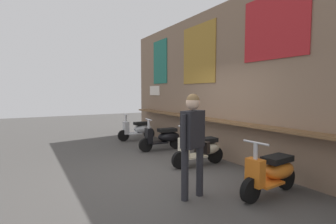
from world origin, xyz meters
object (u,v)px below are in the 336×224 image
object	(u,v)px
scooter_silver	(139,129)
scooter_orange	(273,172)
scooter_cream	(201,149)
scooter_black	(164,137)
shopper_with_handbag	(193,135)

from	to	relation	value
scooter_silver	scooter_orange	size ratio (longest dim) A/B	1.00
scooter_silver	scooter_cream	distance (m)	3.73
scooter_silver	scooter_black	size ratio (longest dim) A/B	1.00
scooter_cream	scooter_silver	bearing A→B (deg)	-87.42
shopper_with_handbag	scooter_cream	bearing A→B (deg)	-61.63
scooter_silver	scooter_cream	size ratio (longest dim) A/B	1.00
scooter_black	scooter_orange	size ratio (longest dim) A/B	1.00
scooter_silver	scooter_orange	world-z (taller)	same
scooter_silver	shopper_with_handbag	world-z (taller)	shopper_with_handbag
scooter_cream	shopper_with_handbag	bearing A→B (deg)	50.87
scooter_silver	scooter_orange	xyz separation A→B (m)	(5.71, -0.00, 0.00)
shopper_with_handbag	scooter_orange	bearing A→B (deg)	-134.95
scooter_orange	scooter_black	bearing A→B (deg)	-94.12
scooter_black	scooter_cream	distance (m)	1.84
scooter_cream	scooter_black	bearing A→B (deg)	-87.41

